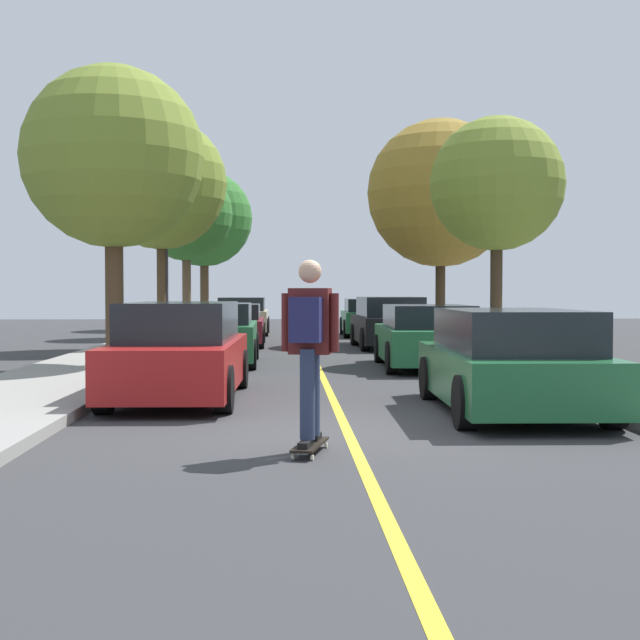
# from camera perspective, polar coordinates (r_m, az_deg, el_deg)

# --- Properties ---
(ground) EXTENTS (80.00, 80.00, 0.00)m
(ground) POSITION_cam_1_polar(r_m,az_deg,el_deg) (9.93, 1.82, -7.44)
(ground) COLOR #353538
(center_line) EXTENTS (0.12, 39.20, 0.01)m
(center_line) POSITION_cam_1_polar(r_m,az_deg,el_deg) (13.88, 0.60, -4.74)
(center_line) COLOR gold
(center_line) RESTS_ON ground
(parked_car_left_nearest) EXTENTS (1.89, 4.41, 1.45)m
(parked_car_left_nearest) POSITION_cam_1_polar(r_m,az_deg,el_deg) (12.93, -9.31, -2.11)
(parked_car_left_nearest) COLOR maroon
(parked_car_left_nearest) RESTS_ON ground
(parked_car_left_near) EXTENTS (1.97, 4.13, 1.35)m
(parked_car_left_near) POSITION_cam_1_polar(r_m,az_deg,el_deg) (18.98, -7.10, -0.96)
(parked_car_left_near) COLOR #1E5B33
(parked_car_left_near) RESTS_ON ground
(parked_car_left_far) EXTENTS (1.99, 4.25, 1.24)m
(parked_car_left_far) POSITION_cam_1_polar(r_m,az_deg,el_deg) (25.48, -5.90, -0.34)
(parked_car_left_far) COLOR maroon
(parked_car_left_far) RESTS_ON ground
(parked_car_left_farthest) EXTENTS (1.97, 4.20, 1.39)m
(parked_car_left_farthest) POSITION_cam_1_polar(r_m,az_deg,el_deg) (31.97, -5.19, 0.26)
(parked_car_left_farthest) COLOR #BCAD89
(parked_car_left_farthest) RESTS_ON ground
(parked_car_right_nearest) EXTENTS (2.02, 4.23, 1.38)m
(parked_car_right_nearest) POSITION_cam_1_polar(r_m,az_deg,el_deg) (11.61, 12.60, -2.72)
(parked_car_right_nearest) COLOR #1E5B33
(parked_car_right_nearest) RESTS_ON ground
(parked_car_right_near) EXTENTS (2.06, 4.20, 1.33)m
(parked_car_right_near) POSITION_cam_1_polar(r_m,az_deg,el_deg) (18.08, 7.15, -1.10)
(parked_car_right_near) COLOR #1E5B33
(parked_car_right_near) RESTS_ON ground
(parked_car_right_far) EXTENTS (2.02, 4.07, 1.46)m
(parked_car_right_far) POSITION_cam_1_polar(r_m,az_deg,el_deg) (24.37, 4.67, -0.18)
(parked_car_right_far) COLOR black
(parked_car_right_far) RESTS_ON ground
(parked_car_right_farthest) EXTENTS (1.92, 4.21, 1.35)m
(parked_car_right_farthest) POSITION_cam_1_polar(r_m,az_deg,el_deg) (30.88, 3.17, 0.17)
(parked_car_right_farthest) COLOR #1E5B33
(parked_car_right_farthest) RESTS_ON ground
(street_tree_left_nearest) EXTENTS (3.63, 3.63, 5.97)m
(street_tree_left_nearest) POSITION_cam_1_polar(r_m,az_deg,el_deg) (17.84, -13.63, 10.45)
(street_tree_left_nearest) COLOR #4C3823
(street_tree_left_nearest) RESTS_ON sidewalk_left
(street_tree_left_near) EXTENTS (3.66, 3.66, 6.29)m
(street_tree_left_near) POSITION_cam_1_polar(r_m,az_deg,el_deg) (24.29, -10.59, 8.93)
(street_tree_left_near) COLOR #4C3823
(street_tree_left_near) RESTS_ON sidewalk_left
(street_tree_left_far) EXTENTS (3.24, 3.24, 5.77)m
(street_tree_left_far) POSITION_cam_1_polar(r_m,az_deg,el_deg) (30.35, -8.91, 6.93)
(street_tree_left_far) COLOR brown
(street_tree_left_far) RESTS_ON sidewalk_left
(street_tree_left_farthest) EXTENTS (4.10, 4.10, 6.64)m
(street_tree_left_farthest) POSITION_cam_1_polar(r_m,az_deg,el_deg) (37.01, -7.74, 6.70)
(street_tree_left_farthest) COLOR #4C3823
(street_tree_left_farthest) RESTS_ON sidewalk_left
(street_tree_right_nearest) EXTENTS (3.06, 3.06, 5.46)m
(street_tree_right_nearest) POSITION_cam_1_polar(r_m,az_deg,el_deg) (20.12, 11.72, 8.83)
(street_tree_right_nearest) COLOR #3D2D1E
(street_tree_right_nearest) RESTS_ON sidewalk_right
(street_tree_right_near) EXTENTS (4.57, 4.57, 6.80)m
(street_tree_right_near) POSITION_cam_1_polar(r_m,az_deg,el_deg) (27.00, 8.06, 8.35)
(street_tree_right_near) COLOR #3D2D1E
(street_tree_right_near) RESTS_ON sidewalk_right
(fire_hydrant) EXTENTS (0.20, 0.20, 0.70)m
(fire_hydrant) POSITION_cam_1_polar(r_m,az_deg,el_deg) (13.19, 17.59, -3.08)
(fire_hydrant) COLOR #B2140F
(fire_hydrant) RESTS_ON sidewalk_right
(streetlamp) EXTENTS (0.36, 0.24, 5.90)m
(streetlamp) POSITION_cam_1_polar(r_m,az_deg,el_deg) (24.39, -10.25, 6.32)
(streetlamp) COLOR #38383D
(streetlamp) RESTS_ON sidewalk_left
(skateboard) EXTENTS (0.42, 0.87, 0.10)m
(skateboard) POSITION_cam_1_polar(r_m,az_deg,el_deg) (8.58, -0.67, -8.34)
(skateboard) COLOR black
(skateboard) RESTS_ON ground
(skateboarder) EXTENTS (0.58, 0.70, 1.82)m
(skateboarder) POSITION_cam_1_polar(r_m,az_deg,el_deg) (8.42, -0.72, -1.29)
(skateboarder) COLOR black
(skateboarder) RESTS_ON skateboard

